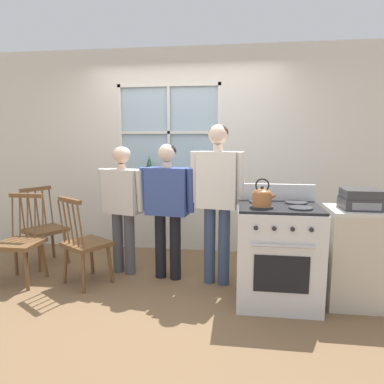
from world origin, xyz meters
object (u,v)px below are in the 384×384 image
chair_center_cluster (21,243)px  stereo (361,200)px  person_elderly_left (122,199)px  person_adult_right (217,190)px  potted_plant (149,172)px  chair_near_wall (85,244)px  chair_by_window (44,230)px  side_counter (356,256)px  kettle (262,197)px  stove (277,253)px  person_teen_center (167,199)px

chair_center_cluster → stereo: (3.38, -0.04, 0.55)m
person_elderly_left → person_adult_right: 1.09m
potted_plant → chair_near_wall: bearing=-108.0°
chair_by_window → side_counter: size_ratio=1.05×
kettle → chair_near_wall: bearing=171.6°
potted_plant → side_counter: potted_plant is taller
person_adult_right → kettle: 0.62m
chair_by_window → chair_near_wall: same height
chair_center_cluster → side_counter: chair_center_cluster is taller
chair_near_wall → stove: size_ratio=0.87×
chair_center_cluster → person_adult_right: bearing=7.3°
kettle → potted_plant: (-1.40, 1.46, 0.06)m
person_adult_right → chair_by_window: bearing=-178.5°
person_elderly_left → kettle: bearing=-6.4°
chair_by_window → person_elderly_left: (1.05, -0.13, 0.43)m
chair_by_window → person_elderly_left: size_ratio=0.65×
stereo → person_adult_right: bearing=167.8°
person_teen_center → person_elderly_left: bearing=178.5°
stereo → chair_near_wall: bearing=178.1°
person_elderly_left → stove: person_elderly_left is taller
stove → chair_near_wall: bearing=176.1°
chair_center_cluster → person_adult_right: (2.07, 0.24, 0.58)m
kettle → stereo: size_ratio=0.73×
person_elderly_left → kettle: person_elderly_left is taller
chair_near_wall → side_counter: bearing=-148.6°
chair_near_wall → chair_center_cluster: (-0.70, -0.05, 0.00)m
kettle → person_teen_center: bearing=151.2°
chair_near_wall → kettle: 1.90m
person_teen_center → stove: 1.26m
chair_near_wall → person_elderly_left: person_elderly_left is taller
chair_near_wall → stove: stove is taller
kettle → stereo: 0.90m
kettle → side_counter: size_ratio=0.27×
chair_center_cluster → kettle: kettle is taller
chair_near_wall → kettle: size_ratio=3.81×
person_adult_right → side_counter: 1.44m
chair_center_cluster → person_adult_right: 2.16m
person_teen_center → chair_near_wall: bearing=-154.5°
chair_by_window → chair_center_cluster: (0.05, -0.53, 0.00)m
person_teen_center → person_adult_right: person_adult_right is taller
person_elderly_left → potted_plant: 0.88m
person_adult_right → stove: size_ratio=1.54×
person_adult_right → stereo: person_adult_right is taller
person_elderly_left → stove: (1.66, -0.49, -0.39)m
kettle → potted_plant: potted_plant is taller
chair_center_cluster → person_teen_center: bearing=12.0°
person_teen_center → person_adult_right: bearing=0.9°
person_elderly_left → side_counter: size_ratio=1.60×
chair_center_cluster → chair_near_wall: bearing=4.5°
chair_by_window → side_counter: (3.42, -0.55, 0.02)m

